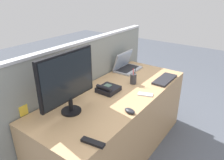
# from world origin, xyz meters

# --- Properties ---
(ground_plane) EXTENTS (10.00, 10.00, 0.00)m
(ground_plane) POSITION_xyz_m (0.00, 0.00, 0.00)
(ground_plane) COLOR #4C515B
(desk) EXTENTS (1.80, 0.73, 0.72)m
(desk) POSITION_xyz_m (0.00, 0.00, 0.36)
(desk) COLOR tan
(desk) RESTS_ON ground_plane
(cubicle_divider) EXTENTS (2.15, 0.07, 1.18)m
(cubicle_divider) POSITION_xyz_m (-0.00, 0.40, 0.59)
(cubicle_divider) COLOR gray
(cubicle_divider) RESTS_ON ground_plane
(desktop_monitor) EXTENTS (0.55, 0.17, 0.51)m
(desktop_monitor) POSITION_xyz_m (-0.50, 0.11, 1.01)
(desktop_monitor) COLOR black
(desktop_monitor) RESTS_ON desk
(laptop) EXTENTS (0.34, 0.23, 0.22)m
(laptop) POSITION_xyz_m (0.58, 0.26, 0.77)
(laptop) COLOR #9EA0A8
(laptop) RESTS_ON desk
(desk_phone) EXTENTS (0.20, 0.19, 0.08)m
(desk_phone) POSITION_xyz_m (-0.03, 0.08, 0.74)
(desk_phone) COLOR black
(desk_phone) RESTS_ON desk
(keyboard_main) EXTENTS (0.36, 0.15, 0.02)m
(keyboard_main) POSITION_xyz_m (0.55, -0.27, 0.73)
(keyboard_main) COLOR #232328
(keyboard_main) RESTS_ON desk
(computer_mouse_right_hand) EXTENTS (0.08, 0.11, 0.03)m
(computer_mouse_right_hand) POSITION_xyz_m (-0.23, -0.30, 0.73)
(computer_mouse_right_hand) COLOR #232328
(computer_mouse_right_hand) RESTS_ON desk
(pen_cup) EXTENTS (0.07, 0.07, 0.19)m
(pen_cup) POSITION_xyz_m (0.28, -0.03, 0.77)
(pen_cup) COLOR #333338
(pen_cup) RESTS_ON desk
(cell_phone_silver_slab) EXTENTS (0.11, 0.16, 0.01)m
(cell_phone_silver_slab) POSITION_xyz_m (0.12, -0.26, 0.72)
(cell_phone_silver_slab) COLOR #B7BAC1
(cell_phone_silver_slab) RESTS_ON desk
(tv_remote) EXTENTS (0.07, 0.17, 0.02)m
(tv_remote) POSITION_xyz_m (-0.70, -0.30, 0.73)
(tv_remote) COLOR black
(tv_remote) RESTS_ON desk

